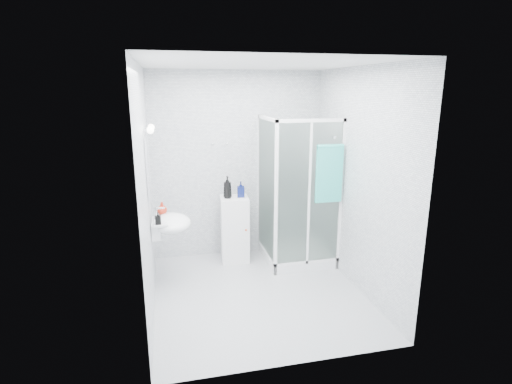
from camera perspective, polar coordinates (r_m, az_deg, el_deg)
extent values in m
cube|color=white|center=(4.41, 0.38, 0.73)|extent=(2.40, 2.60, 2.60)
cube|color=silver|center=(4.88, 0.35, -14.21)|extent=(2.40, 2.60, 0.01)
cube|color=silver|center=(4.29, 0.41, 17.82)|extent=(2.40, 2.60, 0.01)
cube|color=white|center=(5.78, 5.74, -8.88)|extent=(0.90, 0.90, 0.12)
cube|color=white|center=(5.19, 1.71, 10.44)|extent=(0.04, 0.90, 0.04)
cube|color=white|center=(4.92, 7.92, 10.07)|extent=(0.90, 0.04, 0.04)
cube|color=white|center=(4.96, 2.87, -1.30)|extent=(0.04, 0.04, 2.00)
cube|color=white|center=(5.34, 1.53, 0.33)|extent=(0.02, 0.82, 1.84)
cube|color=white|center=(5.07, 7.59, -0.59)|extent=(0.82, 0.02, 1.84)
cube|color=white|center=(5.07, 7.55, -0.57)|extent=(0.03, 0.04, 1.84)
cylinder|color=silver|center=(5.76, 4.84, 4.49)|extent=(0.02, 0.02, 1.00)
cylinder|color=silver|center=(5.67, 5.03, 9.12)|extent=(0.09, 0.05, 0.09)
cylinder|color=silver|center=(5.87, 5.15, 1.67)|extent=(0.12, 0.04, 0.12)
cylinder|color=silver|center=(5.00, 11.03, 7.72)|extent=(0.03, 0.05, 0.03)
cube|color=white|center=(4.89, -14.05, -5.04)|extent=(0.10, 0.40, 0.18)
ellipsoid|color=white|center=(4.87, -11.97, -4.36)|extent=(0.46, 0.56, 0.20)
cube|color=white|center=(4.86, -13.41, -3.89)|extent=(0.16, 0.50, 0.02)
cylinder|color=silver|center=(4.83, -14.18, -3.02)|extent=(0.04, 0.04, 0.16)
cylinder|color=silver|center=(4.81, -13.63, -2.25)|extent=(0.12, 0.02, 0.02)
cube|color=white|center=(4.70, -15.16, 3.59)|extent=(0.02, 0.60, 0.70)
cylinder|color=silver|center=(4.48, -15.39, 8.50)|extent=(0.05, 0.04, 0.04)
sphere|color=white|center=(4.48, -14.87, 8.53)|extent=(0.08, 0.08, 0.08)
cylinder|color=silver|center=(4.80, -15.25, 8.88)|extent=(0.05, 0.04, 0.04)
sphere|color=white|center=(4.80, -14.77, 8.91)|extent=(0.08, 0.08, 0.08)
cylinder|color=silver|center=(5.52, -6.23, 6.85)|extent=(0.02, 0.04, 0.02)
sphere|color=silver|center=(5.50, -6.19, 6.82)|extent=(0.03, 0.03, 0.03)
cylinder|color=silver|center=(5.55, -4.16, 6.93)|extent=(0.02, 0.04, 0.02)
sphere|color=silver|center=(5.52, -4.12, 6.90)|extent=(0.03, 0.03, 0.03)
cube|color=white|center=(5.59, -3.06, -5.30)|extent=(0.41, 0.41, 0.91)
cube|color=white|center=(5.42, -2.73, -5.95)|extent=(0.34, 0.04, 0.78)
sphere|color=#DB4D1E|center=(5.41, -1.44, -5.46)|extent=(0.03, 0.03, 0.03)
cube|color=#30B7AA|center=(5.05, 10.41, 2.46)|extent=(0.34, 0.04, 0.71)
cylinder|color=#30B7AA|center=(4.99, 10.60, 6.43)|extent=(0.34, 0.05, 0.05)
imported|color=black|center=(5.39, -4.10, 0.69)|extent=(0.12, 0.12, 0.30)
imported|color=#0D1750|center=(5.44, -2.18, 0.39)|extent=(0.11, 0.11, 0.21)
imported|color=#B22715|center=(5.00, -13.28, -2.26)|extent=(0.15, 0.15, 0.15)
imported|color=black|center=(4.65, -13.84, -3.67)|extent=(0.07, 0.07, 0.14)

